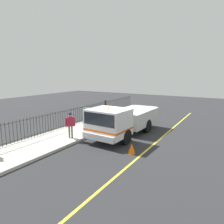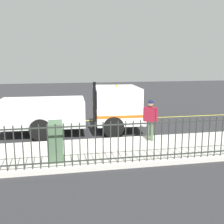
{
  "view_description": "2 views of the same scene",
  "coord_description": "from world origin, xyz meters",
  "px_view_note": "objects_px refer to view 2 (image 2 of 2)",
  "views": [
    {
      "loc": [
        -6.39,
        12.12,
        4.35
      ],
      "look_at": [
        0.87,
        0.15,
        1.67
      ],
      "focal_mm": 32.66,
      "sensor_mm": 36.0,
      "label": 1
    },
    {
      "loc": [
        13.06,
        -1.07,
        3.49
      ],
      "look_at": [
        1.93,
        1.09,
        1.29
      ],
      "focal_mm": 44.25,
      "sensor_mm": 36.0,
      "label": 2
    }
  ],
  "objects_px": {
    "work_truck": "(83,108)",
    "utility_cabinet": "(56,141)",
    "traffic_cone": "(124,116)",
    "worker_standing": "(150,116)"
  },
  "relations": [
    {
      "from": "utility_cabinet",
      "to": "work_truck",
      "type": "bearing_deg",
      "value": 162.4
    },
    {
      "from": "work_truck",
      "to": "utility_cabinet",
      "type": "xyz_separation_m",
      "value": [
        3.95,
        -1.25,
        -0.4
      ]
    },
    {
      "from": "utility_cabinet",
      "to": "traffic_cone",
      "type": "height_order",
      "value": "utility_cabinet"
    },
    {
      "from": "utility_cabinet",
      "to": "traffic_cone",
      "type": "bearing_deg",
      "value": 147.69
    },
    {
      "from": "work_truck",
      "to": "utility_cabinet",
      "type": "distance_m",
      "value": 4.16
    },
    {
      "from": "work_truck",
      "to": "traffic_cone",
      "type": "relative_size",
      "value": 11.42
    },
    {
      "from": "work_truck",
      "to": "utility_cabinet",
      "type": "bearing_deg",
      "value": -15.22
    },
    {
      "from": "worker_standing",
      "to": "utility_cabinet",
      "type": "distance_m",
      "value": 4.1
    },
    {
      "from": "work_truck",
      "to": "traffic_cone",
      "type": "height_order",
      "value": "work_truck"
    },
    {
      "from": "utility_cabinet",
      "to": "traffic_cone",
      "type": "xyz_separation_m",
      "value": [
        -5.92,
        3.74,
        -0.51
      ]
    }
  ]
}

